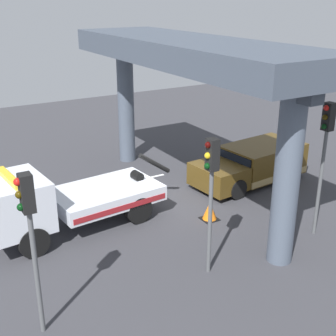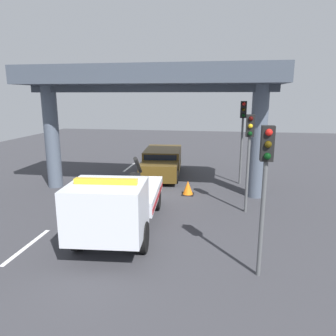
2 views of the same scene
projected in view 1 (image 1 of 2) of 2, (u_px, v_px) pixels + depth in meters
The scene contains 11 objects.
ground_plane at pixel (170, 203), 18.14m from camera, with size 60.00×40.00×0.10m, color #38383D.
lane_stripe_west at pixel (243, 157), 23.15m from camera, with size 2.60×0.16×0.01m, color silver.
lane_stripe_mid at pixel (139, 180), 20.27m from camera, with size 2.60×0.16×0.01m, color silver.
lane_stripe_east at pixel (0, 211), 17.39m from camera, with size 2.60×0.16×0.01m, color silver.
tow_truck_white at pixel (55, 201), 15.43m from camera, with size 7.33×2.89×2.46m.
towed_van_green at pixel (253, 164), 19.91m from camera, with size 5.36×2.61×1.58m.
overpass_structure at pixel (188, 64), 16.56m from camera, with size 3.60×12.68×6.28m.
traffic_light_near at pixel (325, 141), 14.57m from camera, with size 0.39×0.32×4.61m.
traffic_light_far at pixel (211, 178), 12.53m from camera, with size 0.39×0.32×4.15m.
traffic_light_mid at pixel (29, 221), 10.12m from camera, with size 0.39×0.32×4.17m.
traffic_cone_orange at pixel (210, 211), 16.63m from camera, with size 0.60×0.60×0.71m.
Camera 1 is at (8.50, 14.06, 7.78)m, focal length 48.56 mm.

